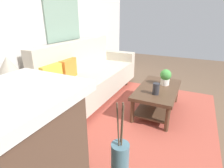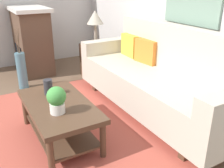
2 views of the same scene
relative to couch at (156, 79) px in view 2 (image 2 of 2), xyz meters
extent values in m
plane|color=brown|center=(-0.15, -1.64, -0.43)|extent=(9.42, 9.42, 0.00)
cube|color=silver|center=(-0.15, 0.54, 0.92)|extent=(5.42, 0.10, 2.70)
cube|color=#B24C3D|center=(-0.15, -1.14, -0.43)|extent=(2.60, 2.11, 0.01)
cube|color=beige|center=(0.00, -0.06, -0.11)|extent=(2.08, 0.84, 0.40)
cube|color=beige|center=(0.00, 0.26, 0.37)|extent=(2.08, 0.20, 0.56)
cube|color=beige|center=(-1.14, -0.06, -0.01)|extent=(0.20, 0.84, 0.60)
cube|color=#513826|center=(-0.94, -0.06, -0.37)|extent=(0.08, 0.74, 0.12)
cube|color=#513826|center=(0.94, -0.06, -0.37)|extent=(0.08, 0.74, 0.12)
cube|color=gold|center=(-0.79, 0.12, 0.25)|extent=(0.36, 0.14, 0.32)
cube|color=orange|center=(-0.39, 0.12, 0.25)|extent=(0.37, 0.17, 0.32)
cube|color=#513826|center=(0.04, -1.29, -0.03)|extent=(1.10, 0.60, 0.05)
cube|color=#513826|center=(0.04, -1.29, -0.31)|extent=(0.98, 0.50, 0.02)
cylinder|color=#513826|center=(-0.45, -1.54, -0.24)|extent=(0.06, 0.06, 0.38)
cylinder|color=#513826|center=(0.53, -1.54, -0.24)|extent=(0.06, 0.06, 0.38)
cylinder|color=#513826|center=(-0.45, -1.04, -0.24)|extent=(0.06, 0.06, 0.38)
cylinder|color=#513826|center=(0.53, -1.04, -0.24)|extent=(0.06, 0.06, 0.38)
cylinder|color=#2D2D33|center=(-0.22, -1.31, 0.08)|extent=(0.10, 0.10, 0.17)
cylinder|color=white|center=(0.23, -1.36, 0.05)|extent=(0.14, 0.14, 0.10)
sphere|color=#459641|center=(0.23, -1.36, 0.17)|extent=(0.18, 0.18, 0.18)
cube|color=#513826|center=(-1.54, -0.09, -0.15)|extent=(0.44, 0.44, 0.56)
cylinder|color=gray|center=(-1.54, -0.09, 0.14)|extent=(0.16, 0.16, 0.02)
cylinder|color=gray|center=(-1.54, -0.09, 0.30)|extent=(0.05, 0.05, 0.35)
cone|color=#B2A893|center=(-1.54, -0.09, 0.59)|extent=(0.28, 0.28, 0.22)
cube|color=brown|center=(-2.31, -0.97, 0.12)|extent=(0.90, 0.50, 1.10)
cube|color=black|center=(-2.31, -1.23, -0.13)|extent=(0.52, 0.02, 0.44)
cube|color=silver|center=(-2.31, -0.97, 0.70)|extent=(1.02, 0.58, 0.06)
cylinder|color=slate|center=(-1.60, -1.34, -0.15)|extent=(0.15, 0.15, 0.57)
cylinder|color=brown|center=(-1.58, -1.34, 0.32)|extent=(0.02, 0.03, 0.36)
cylinder|color=brown|center=(-1.61, -1.32, 0.32)|extent=(0.02, 0.04, 0.36)
cylinder|color=brown|center=(-1.61, -1.36, 0.32)|extent=(0.03, 0.03, 0.36)
camera|label=1|loc=(-2.61, -1.76, 1.07)|focal=28.18mm
camera|label=2|loc=(2.31, -1.97, 1.16)|focal=40.75mm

